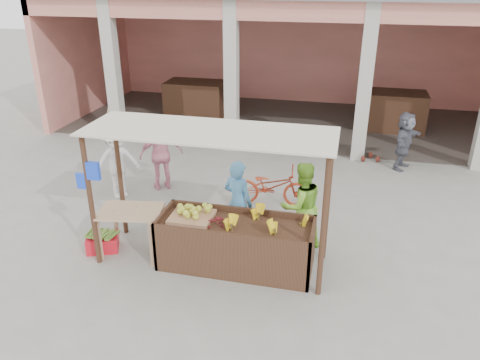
% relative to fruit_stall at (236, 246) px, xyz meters
% --- Properties ---
extents(ground, '(60.00, 60.00, 0.00)m').
position_rel_fruit_stall_xyz_m(ground, '(-0.50, 0.00, -0.40)').
color(ground, gray).
rests_on(ground, ground).
extents(market_building, '(14.40, 6.40, 4.20)m').
position_rel_fruit_stall_xyz_m(market_building, '(-0.45, 8.93, 2.30)').
color(market_building, '#E9897A').
rests_on(market_building, ground).
extents(fruit_stall, '(2.60, 0.95, 0.80)m').
position_rel_fruit_stall_xyz_m(fruit_stall, '(0.00, 0.00, 0.00)').
color(fruit_stall, '#4B2D1E').
rests_on(fruit_stall, ground).
extents(stall_awning, '(4.09, 1.35, 2.39)m').
position_rel_fruit_stall_xyz_m(stall_awning, '(-0.51, 0.06, 1.58)').
color(stall_awning, '#4B2D1E').
rests_on(stall_awning, ground).
extents(banana_heap, '(1.23, 0.67, 0.22)m').
position_rel_fruit_stall_xyz_m(banana_heap, '(0.48, 0.04, 0.51)').
color(banana_heap, yellow).
rests_on(banana_heap, fruit_stall).
extents(melon_tray, '(0.72, 0.62, 0.19)m').
position_rel_fruit_stall_xyz_m(melon_tray, '(-0.78, 0.05, 0.49)').
color(melon_tray, '#AA7B57').
rests_on(melon_tray, fruit_stall).
extents(berry_heap, '(0.46, 0.38, 0.15)m').
position_rel_fruit_stall_xyz_m(berry_heap, '(-0.28, -0.05, 0.47)').
color(berry_heap, maroon).
rests_on(berry_heap, fruit_stall).
extents(side_table, '(1.19, 0.90, 0.87)m').
position_rel_fruit_stall_xyz_m(side_table, '(-1.87, -0.04, 0.33)').
color(side_table, tan).
rests_on(side_table, ground).
extents(papaya_pile, '(0.75, 0.43, 0.21)m').
position_rel_fruit_stall_xyz_m(papaya_pile, '(-1.87, -0.04, 0.58)').
color(papaya_pile, '#448D2E').
rests_on(papaya_pile, side_table).
extents(red_crate, '(0.66, 0.57, 0.28)m').
position_rel_fruit_stall_xyz_m(red_crate, '(-2.48, -0.08, -0.26)').
color(red_crate, red).
rests_on(red_crate, ground).
extents(plantain_bundle, '(0.46, 0.32, 0.09)m').
position_rel_fruit_stall_xyz_m(plantain_bundle, '(-2.48, -0.08, -0.07)').
color(plantain_bundle, olive).
rests_on(plantain_bundle, red_crate).
extents(produce_sacks, '(0.85, 0.80, 0.65)m').
position_rel_fruit_stall_xyz_m(produce_sacks, '(2.35, 5.56, -0.08)').
color(produce_sacks, maroon).
rests_on(produce_sacks, ground).
extents(vendor_blue, '(0.78, 0.68, 1.73)m').
position_rel_fruit_stall_xyz_m(vendor_blue, '(-0.15, 0.79, 0.47)').
color(vendor_blue, '#55A1DC').
rests_on(vendor_blue, ground).
extents(vendor_green, '(0.97, 0.85, 1.74)m').
position_rel_fruit_stall_xyz_m(vendor_green, '(0.99, 0.90, 0.47)').
color(vendor_green, '#84C535').
rests_on(vendor_green, ground).
extents(motorcycle, '(0.77, 1.79, 0.91)m').
position_rel_fruit_stall_xyz_m(motorcycle, '(0.19, 2.42, 0.05)').
color(motorcycle, '#A7351B').
rests_on(motorcycle, ground).
extents(shopper_a, '(1.19, 1.21, 1.76)m').
position_rel_fruit_stall_xyz_m(shopper_a, '(-3.17, 2.04, 0.48)').
color(shopper_a, white).
rests_on(shopper_a, ground).
extents(shopper_b, '(1.20, 1.05, 1.81)m').
position_rel_fruit_stall_xyz_m(shopper_b, '(-2.40, 2.67, 0.50)').
color(shopper_b, pink).
rests_on(shopper_b, ground).
extents(shopper_d, '(1.11, 1.57, 1.57)m').
position_rel_fruit_stall_xyz_m(shopper_d, '(3.10, 5.20, 0.39)').
color(shopper_d, '#555662').
rests_on(shopper_d, ground).
extents(shopper_e, '(0.63, 0.54, 1.47)m').
position_rel_fruit_stall_xyz_m(shopper_e, '(-5.20, 5.80, 0.34)').
color(shopper_e, '#D6B77F').
rests_on(shopper_e, ground).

